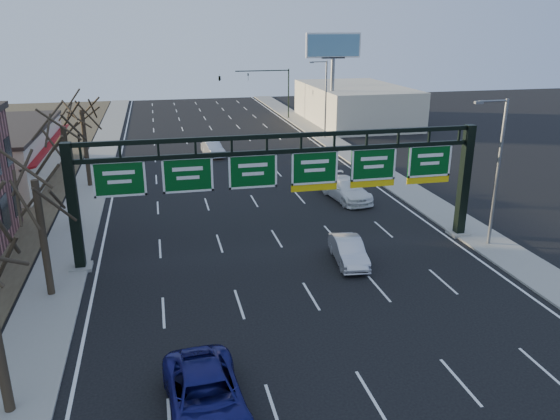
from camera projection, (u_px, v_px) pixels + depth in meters
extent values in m
plane|color=black|center=(323.00, 316.00, 25.73)|extent=(160.00, 160.00, 0.00)
cube|color=gray|center=(84.00, 204.00, 41.44)|extent=(3.00, 120.00, 0.12)
cube|color=gray|center=(396.00, 183.00, 46.86)|extent=(3.00, 120.00, 0.12)
cube|color=white|center=(250.00, 193.00, 44.17)|extent=(21.60, 120.00, 0.01)
cube|color=black|center=(74.00, 208.00, 29.46)|extent=(0.55, 0.55, 7.20)
cube|color=gray|center=(81.00, 267.00, 30.60)|extent=(1.20, 1.20, 0.20)
cube|color=black|center=(464.00, 182.00, 34.42)|extent=(0.55, 0.55, 7.20)
cube|color=gray|center=(458.00, 233.00, 35.55)|extent=(1.20, 1.20, 0.20)
cube|color=black|center=(284.00, 136.00, 30.82)|extent=(23.40, 0.25, 0.25)
cube|color=black|center=(284.00, 151.00, 31.11)|extent=(23.40, 0.25, 0.25)
cube|color=#044515|center=(119.00, 179.00, 29.51)|extent=(2.80, 0.10, 2.00)
cube|color=#044515|center=(188.00, 175.00, 30.29)|extent=(2.80, 0.10, 2.00)
cube|color=#044515|center=(253.00, 171.00, 31.07)|extent=(2.80, 0.10, 2.00)
cube|color=#044515|center=(314.00, 167.00, 31.84)|extent=(2.80, 0.10, 2.00)
cube|color=yellow|center=(314.00, 187.00, 32.24)|extent=(2.80, 0.10, 0.40)
cube|color=#044515|center=(373.00, 164.00, 32.62)|extent=(2.80, 0.10, 2.00)
cube|color=yellow|center=(372.00, 183.00, 33.01)|extent=(2.80, 0.10, 0.40)
cube|color=#044515|center=(429.00, 161.00, 33.39)|extent=(2.80, 0.10, 2.00)
cube|color=yellow|center=(428.00, 180.00, 33.79)|extent=(2.80, 0.10, 0.40)
cube|color=maroon|center=(48.00, 144.00, 48.03)|extent=(1.20, 18.00, 0.40)
cube|color=#B9B39A|center=(355.00, 104.00, 75.25)|extent=(12.00, 20.00, 5.00)
cylinder|color=#2D2319|center=(43.00, 238.00, 26.61)|extent=(0.36, 0.36, 6.08)
cylinder|color=#2D2319|center=(69.00, 177.00, 35.70)|extent=(0.36, 0.36, 6.84)
cylinder|color=#2D2319|center=(86.00, 148.00, 44.99)|extent=(0.36, 0.36, 6.46)
cylinder|color=slate|center=(498.00, 173.00, 32.43)|extent=(0.20, 0.20, 9.00)
cylinder|color=slate|center=(493.00, 99.00, 30.81)|extent=(1.80, 0.12, 0.12)
cube|color=slate|center=(479.00, 100.00, 30.64)|extent=(0.50, 0.22, 0.15)
cylinder|color=slate|center=(326.00, 99.00, 63.78)|extent=(0.20, 0.20, 9.00)
cylinder|color=slate|center=(319.00, 61.00, 62.16)|extent=(1.80, 0.12, 0.12)
cube|color=slate|center=(312.00, 61.00, 61.98)|extent=(0.50, 0.22, 0.15)
cylinder|color=slate|center=(332.00, 95.00, 68.93)|extent=(0.50, 0.50, 9.00)
cube|color=slate|center=(333.00, 58.00, 67.47)|extent=(3.00, 0.30, 0.20)
cube|color=white|center=(333.00, 45.00, 66.98)|extent=(7.00, 0.30, 3.00)
cube|color=teal|center=(334.00, 45.00, 66.80)|extent=(6.60, 0.05, 2.60)
cylinder|color=black|center=(289.00, 94.00, 77.80)|extent=(0.18, 0.18, 7.00)
cylinder|color=black|center=(262.00, 71.00, 75.92)|extent=(7.60, 0.14, 0.14)
imported|color=black|center=(248.00, 77.00, 75.76)|extent=(0.20, 0.20, 1.00)
imported|color=black|center=(219.00, 78.00, 74.91)|extent=(0.54, 0.54, 1.62)
imported|color=navy|center=(206.00, 397.00, 18.91)|extent=(2.93, 5.83, 1.58)
imported|color=silver|center=(348.00, 251.00, 31.22)|extent=(1.93, 4.47, 1.43)
imported|color=white|center=(346.00, 189.00, 42.45)|extent=(3.07, 6.00, 1.67)
imported|color=#404245|center=(323.00, 177.00, 46.39)|extent=(2.17, 4.10, 1.33)
imported|color=#B9BABE|center=(213.00, 149.00, 56.47)|extent=(2.26, 4.51, 1.42)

